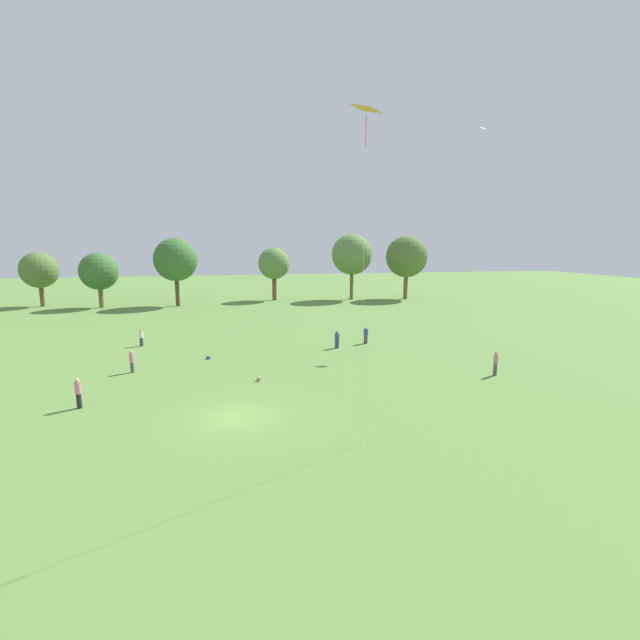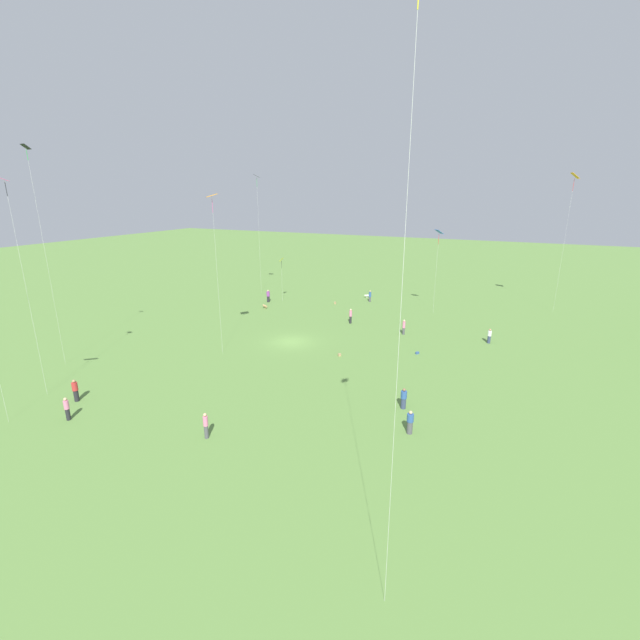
{
  "view_description": "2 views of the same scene",
  "coord_description": "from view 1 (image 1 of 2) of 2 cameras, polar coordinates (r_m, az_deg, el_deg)",
  "views": [
    {
      "loc": [
        -0.08,
        -23.67,
        9.76
      ],
      "look_at": [
        5.3,
        1.78,
        5.18
      ],
      "focal_mm": 24.0,
      "sensor_mm": 36.0,
      "label": 1
    },
    {
      "loc": [
        39.04,
        21.7,
        15.77
      ],
      "look_at": [
        5.89,
        6.24,
        4.88
      ],
      "focal_mm": 24.0,
      "sensor_mm": 36.0,
      "label": 2
    }
  ],
  "objects": [
    {
      "name": "person_6",
      "position": [
        35.09,
        22.37,
        -5.34
      ],
      "size": [
        0.46,
        0.46,
        1.85
      ],
      "rotation": [
        0.0,
        0.0,
        5.54
      ],
      "color": "#4C4C51",
      "rests_on": "ground_plane"
    },
    {
      "name": "picnic_bag_0",
      "position": [
        38.42,
        -14.66,
        -4.89
      ],
      "size": [
        0.4,
        0.38,
        0.23
      ],
      "rotation": [
        0.0,
        0.0,
        2.46
      ],
      "color": "#33518C",
      "rests_on": "ground_plane"
    },
    {
      "name": "person_0",
      "position": [
        40.95,
        2.28,
        -2.65
      ],
      "size": [
        0.6,
        0.6,
        1.66
      ],
      "rotation": [
        0.0,
        0.0,
        3.53
      ],
      "color": "#333D5B",
      "rests_on": "ground_plane"
    },
    {
      "name": "tree_5",
      "position": [
        79.63,
        11.47,
        8.26
      ],
      "size": [
        7.49,
        7.49,
        11.42
      ],
      "color": "brown",
      "rests_on": "ground_plane"
    },
    {
      "name": "tree_2",
      "position": [
        72.46,
        -18.7,
        7.6
      ],
      "size": [
        6.83,
        6.83,
        10.86
      ],
      "color": "brown",
      "rests_on": "ground_plane"
    },
    {
      "name": "tree_1",
      "position": [
        75.31,
        -27.41,
        5.75
      ],
      "size": [
        5.76,
        5.76,
        8.57
      ],
      "color": "brown",
      "rests_on": "ground_plane"
    },
    {
      "name": "ground_plane",
      "position": [
        25.61,
        -11.12,
        -12.62
      ],
      "size": [
        240.0,
        240.0,
        0.0
      ],
      "primitive_type": "plane",
      "color": "#5B843D"
    },
    {
      "name": "person_9",
      "position": [
        43.06,
        6.12,
        -2.05
      ],
      "size": [
        0.49,
        0.49,
        1.71
      ],
      "rotation": [
        0.0,
        0.0,
        3.08
      ],
      "color": "#4C4C51",
      "rests_on": "ground_plane"
    },
    {
      "name": "person_1",
      "position": [
        45.22,
        -22.74,
        -2.22
      ],
      "size": [
        0.5,
        0.5,
        1.64
      ],
      "rotation": [
        0.0,
        0.0,
        0.35
      ],
      "color": "#333D5B",
      "rests_on": "ground_plane"
    },
    {
      "name": "tree_4",
      "position": [
        77.49,
        4.27,
        8.69
      ],
      "size": [
        7.24,
        7.24,
        11.7
      ],
      "color": "brown",
      "rests_on": "ground_plane"
    },
    {
      "name": "person_8",
      "position": [
        29.93,
        -29.53,
        -8.47
      ],
      "size": [
        0.36,
        0.36,
        1.89
      ],
      "rotation": [
        0.0,
        0.0,
        4.77
      ],
      "color": "#232328",
      "rests_on": "ground_plane"
    },
    {
      "name": "picnic_bag_1",
      "position": [
        31.7,
        -8.14,
        -7.81
      ],
      "size": [
        0.35,
        0.35,
        0.26
      ],
      "rotation": [
        0.0,
        0.0,
        2.41
      ],
      "color": "#A58459",
      "rests_on": "ground_plane"
    },
    {
      "name": "kite_2",
      "position": [
        20.49,
        6.17,
        24.61
      ],
      "size": [
        1.5,
        1.5,
        15.71
      ],
      "rotation": [
        0.0,
        0.0,
        6.25
      ],
      "color": "orange",
      "rests_on": "ground_plane"
    },
    {
      "name": "kite_3",
      "position": [
        50.42,
        20.71,
        20.33
      ],
      "size": [
        0.85,
        0.79,
        21.75
      ],
      "rotation": [
        0.0,
        0.0,
        5.85
      ],
      "color": "blue",
      "rests_on": "ground_plane"
    },
    {
      "name": "tree_0",
      "position": [
        81.61,
        -33.36,
        5.56
      ],
      "size": [
        5.67,
        5.67,
        8.66
      ],
      "color": "brown",
      "rests_on": "ground_plane"
    },
    {
      "name": "person_4",
      "position": [
        36.21,
        -23.82,
        -5.03
      ],
      "size": [
        0.41,
        0.41,
        1.79
      ],
      "rotation": [
        0.0,
        0.0,
        1.93
      ],
      "color": "#4C4C51",
      "rests_on": "ground_plane"
    },
    {
      "name": "tree_3",
      "position": [
        76.77,
        -6.16,
        7.45
      ],
      "size": [
        5.57,
        5.57,
        9.3
      ],
      "color": "brown",
      "rests_on": "ground_plane"
    }
  ]
}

